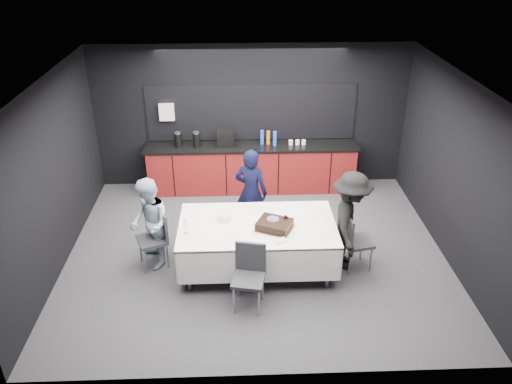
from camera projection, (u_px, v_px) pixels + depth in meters
ground at (256, 252)px, 8.08m from camera, size 6.00×6.00×0.00m
room_shell at (256, 146)px, 7.20m from camera, size 6.04×5.04×2.82m
kitchenette at (251, 164)px, 9.77m from camera, size 4.10×0.64×2.05m
party_table at (257, 232)px, 7.42m from camera, size 2.32×1.32×0.78m
cake_assembly at (275, 225)px, 7.22m from camera, size 0.63×0.59×0.16m
plate_stack at (224, 217)px, 7.45m from camera, size 0.22×0.22×0.10m
loose_plate_near at (234, 235)px, 7.09m from camera, size 0.18×0.18×0.01m
loose_plate_right_a at (313, 215)px, 7.58m from camera, size 0.21×0.21×0.01m
loose_plate_right_b at (326, 237)px, 7.04m from camera, size 0.20×0.20×0.01m
loose_plate_far at (255, 210)px, 7.72m from camera, size 0.22×0.22×0.01m
fork_pile at (280, 241)px, 6.95m from camera, size 0.20×0.16×0.03m
champagne_flute at (185, 224)px, 7.07m from camera, size 0.06×0.06×0.22m
chair_left at (157, 234)px, 7.57m from camera, size 0.55×0.55×0.92m
chair_right at (353, 238)px, 7.47m from camera, size 0.50×0.50×0.92m
chair_near at (249, 271)px, 6.76m from camera, size 0.49×0.49×0.92m
person_center at (251, 192)px, 8.26m from camera, size 0.66×0.55×1.53m
person_left at (150, 224)px, 7.46m from camera, size 0.76×0.85×1.45m
person_right at (350, 221)px, 7.41m from camera, size 0.78×1.11×1.58m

